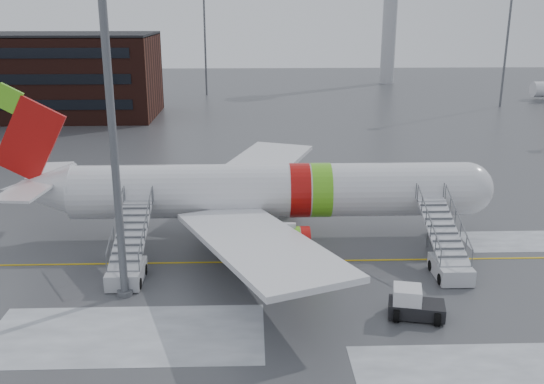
{
  "coord_description": "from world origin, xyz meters",
  "views": [
    {
      "loc": [
        0.48,
        -37.54,
        15.98
      ],
      "look_at": [
        1.81,
        1.54,
        4.0
      ],
      "focal_mm": 40.0,
      "sensor_mm": 36.0,
      "label": 1
    }
  ],
  "objects_px": {
    "light_mast_near": "(106,44)",
    "airstair_fwd": "(448,256)",
    "pushback_tug": "(413,304)",
    "airstair_aft": "(128,261)",
    "airliner": "(258,192)"
  },
  "relations": [
    {
      "from": "light_mast_near",
      "to": "airstair_fwd",
      "type": "bearing_deg",
      "value": 7.32
    },
    {
      "from": "light_mast_near",
      "to": "pushback_tug",
      "type": "bearing_deg",
      "value": -10.86
    },
    {
      "from": "pushback_tug",
      "to": "light_mast_near",
      "type": "relative_size",
      "value": 0.12
    },
    {
      "from": "airstair_aft",
      "to": "light_mast_near",
      "type": "relative_size",
      "value": 0.28
    },
    {
      "from": "airstair_fwd",
      "to": "airstair_aft",
      "type": "xyz_separation_m",
      "value": [
        -19.8,
        0.0,
        0.0
      ]
    },
    {
      "from": "airliner",
      "to": "airstair_fwd",
      "type": "xyz_separation_m",
      "value": [
        11.77,
        -6.54,
        -2.35
      ]
    },
    {
      "from": "airstair_fwd",
      "to": "pushback_tug",
      "type": "bearing_deg",
      "value": -122.81
    },
    {
      "from": "airstair_fwd",
      "to": "light_mast_near",
      "type": "relative_size",
      "value": 0.28
    },
    {
      "from": "airliner",
      "to": "airstair_fwd",
      "type": "bearing_deg",
      "value": -29.04
    },
    {
      "from": "airstair_fwd",
      "to": "pushback_tug",
      "type": "xyz_separation_m",
      "value": [
        -3.6,
        -5.58,
        -0.32
      ]
    },
    {
      "from": "pushback_tug",
      "to": "light_mast_near",
      "type": "xyz_separation_m",
      "value": [
        -15.98,
        3.06,
        13.43
      ]
    },
    {
      "from": "airliner",
      "to": "airstair_aft",
      "type": "xyz_separation_m",
      "value": [
        -8.03,
        -6.54,
        -2.35
      ]
    },
    {
      "from": "airliner",
      "to": "airstair_aft",
      "type": "distance_m",
      "value": 10.62
    },
    {
      "from": "airstair_aft",
      "to": "airstair_fwd",
      "type": "bearing_deg",
      "value": 0.0
    },
    {
      "from": "airstair_aft",
      "to": "pushback_tug",
      "type": "bearing_deg",
      "value": -19.0
    }
  ]
}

